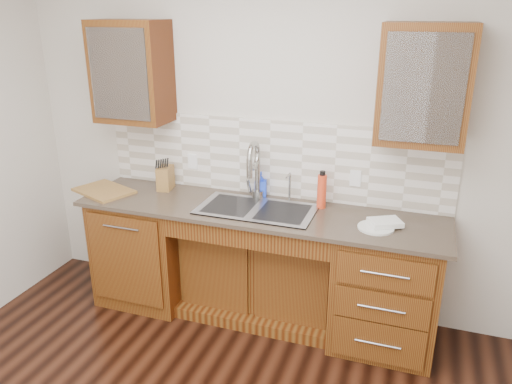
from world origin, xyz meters
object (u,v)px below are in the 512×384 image
(soap_bottle, at_px, (261,184))
(water_bottle, at_px, (322,191))
(knife_block, at_px, (165,178))
(cutting_board, at_px, (104,191))
(plate, at_px, (376,228))

(soap_bottle, relative_size, water_bottle, 0.77)
(knife_block, bearing_deg, cutting_board, -162.51)
(plate, distance_m, knife_block, 1.70)
(soap_bottle, bearing_deg, plate, -33.32)
(plate, relative_size, knife_block, 1.30)
(water_bottle, xyz_separation_m, cutting_board, (-1.69, -0.24, -0.11))
(soap_bottle, xyz_separation_m, plate, (0.91, -0.33, -0.09))
(cutting_board, bearing_deg, water_bottle, 7.92)
(water_bottle, relative_size, cutting_board, 0.55)
(water_bottle, relative_size, plate, 1.03)
(plate, height_order, knife_block, knife_block)
(knife_block, xyz_separation_m, cutting_board, (-0.43, -0.22, -0.08))
(knife_block, bearing_deg, soap_bottle, -2.85)
(plate, xyz_separation_m, knife_block, (-1.68, 0.24, 0.09))
(soap_bottle, xyz_separation_m, cutting_board, (-1.20, -0.32, -0.09))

